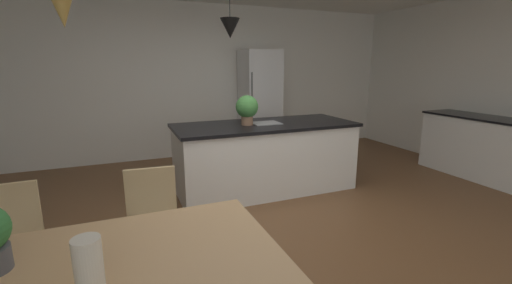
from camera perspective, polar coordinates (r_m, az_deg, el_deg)
ground_plane at (r=3.50m, az=0.86°, el=-15.34°), size 10.00×8.40×0.04m
wall_back_kitchen at (r=6.22m, az=-11.18°, el=10.06°), size 10.00×0.12×2.70m
chair_far_left at (r=2.81m, az=-36.65°, el=-14.23°), size 0.42×0.42×0.87m
chair_far_right at (r=2.71m, az=-17.21°, el=-13.07°), size 0.43×0.43×0.87m
kitchen_island at (r=4.44m, az=1.56°, el=-2.41°), size 2.36×0.97×0.91m
refrigerator at (r=6.22m, az=0.63°, el=6.63°), size 0.65×0.67×1.91m
pendant_over_island_main at (r=4.14m, az=-4.45°, el=18.82°), size 0.23×0.23×0.75m
potted_plant_on_island at (r=4.22m, az=-1.55°, el=5.83°), size 0.29×0.29×0.37m
vase_on_dining_table at (r=1.64m, az=-26.73°, el=-17.97°), size 0.12×0.12×0.22m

